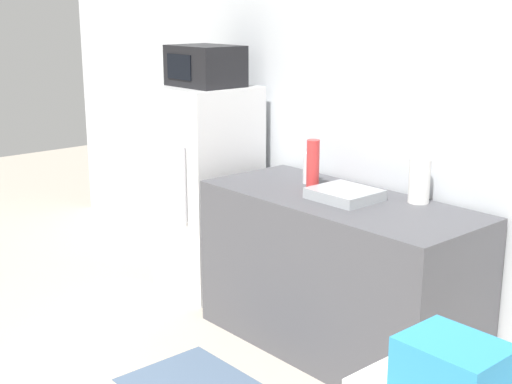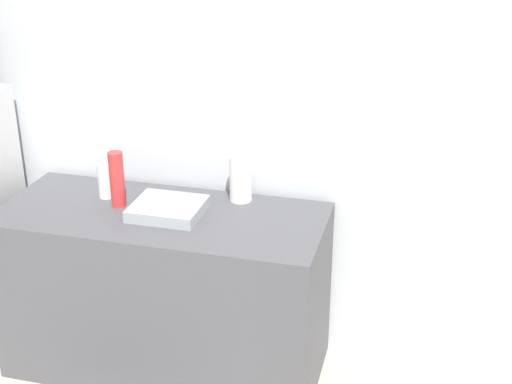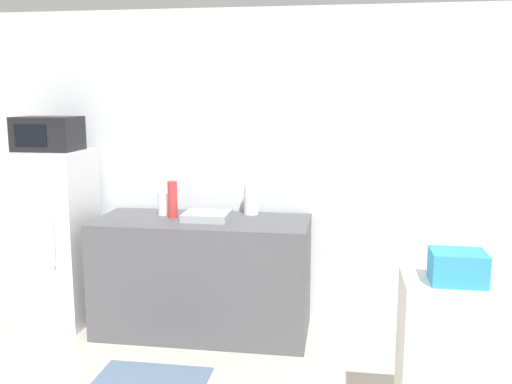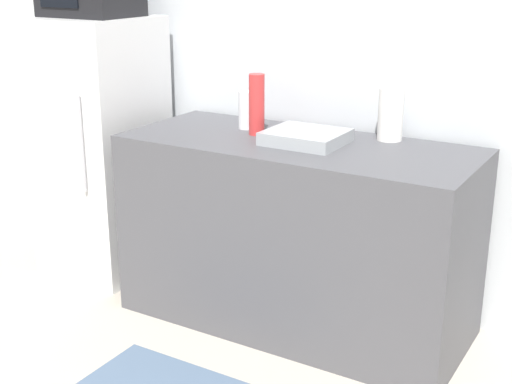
{
  "view_description": "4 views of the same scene",
  "coord_description": "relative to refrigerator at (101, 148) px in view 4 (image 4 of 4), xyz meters",
  "views": [
    {
      "loc": [
        2.37,
        -0.67,
        2.0
      ],
      "look_at": [
        -0.11,
        1.49,
        1.13
      ],
      "focal_mm": 50.0,
      "sensor_mm": 36.0,
      "label": 1
    },
    {
      "loc": [
        1.04,
        -0.81,
        2.5
      ],
      "look_at": [
        0.31,
        1.96,
        1.24
      ],
      "focal_mm": 50.0,
      "sensor_mm": 36.0,
      "label": 2
    },
    {
      "loc": [
        0.83,
        -2.03,
        1.91
      ],
      "look_at": [
        0.22,
        1.9,
        1.23
      ],
      "focal_mm": 40.0,
      "sensor_mm": 36.0,
      "label": 3
    },
    {
      "loc": [
        1.23,
        -0.64,
        1.75
      ],
      "look_at": [
        -0.08,
        1.56,
        0.91
      ],
      "focal_mm": 50.0,
      "sensor_mm": 36.0,
      "label": 4
    }
  ],
  "objects": [
    {
      "name": "wall_back",
      "position": [
        1.54,
        0.39,
        0.57
      ],
      "size": [
        8.0,
        0.06,
        2.6
      ],
      "primitive_type": "cube",
      "color": "silver",
      "rests_on": "ground_plane"
    },
    {
      "name": "refrigerator",
      "position": [
        0.0,
        0.0,
        0.0
      ],
      "size": [
        0.58,
        0.61,
        1.46
      ],
      "color": "silver",
      "rests_on": "ground_plane"
    },
    {
      "name": "counter",
      "position": [
        1.28,
        -0.03,
        -0.26
      ],
      "size": [
        1.69,
        0.71,
        0.93
      ],
      "primitive_type": "cube",
      "color": "#4C4C51",
      "rests_on": "ground_plane"
    },
    {
      "name": "sink_basin",
      "position": [
        1.32,
        -0.03,
        0.23
      ],
      "size": [
        0.35,
        0.31,
        0.06
      ],
      "primitive_type": "cube",
      "color": "#9EA3A8",
      "rests_on": "counter"
    },
    {
      "name": "bottle_tall",
      "position": [
        1.03,
        0.01,
        0.35
      ],
      "size": [
        0.08,
        0.08,
        0.3
      ],
      "primitive_type": "cylinder",
      "color": "red",
      "rests_on": "counter"
    },
    {
      "name": "bottle_short",
      "position": [
        0.92,
        0.09,
        0.3
      ],
      "size": [
        0.08,
        0.08,
        0.19
      ],
      "primitive_type": "cylinder",
      "color": "silver",
      "rests_on": "counter"
    },
    {
      "name": "paper_towel_roll",
      "position": [
        1.63,
        0.24,
        0.33
      ],
      "size": [
        0.12,
        0.12,
        0.25
      ],
      "primitive_type": "cylinder",
      "color": "white",
      "rests_on": "counter"
    }
  ]
}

